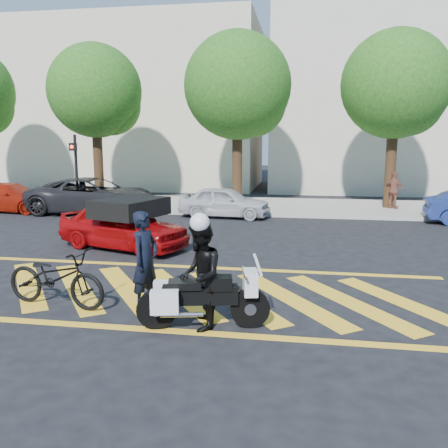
% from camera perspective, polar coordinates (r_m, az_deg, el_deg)
% --- Properties ---
extents(ground, '(90.00, 90.00, 0.00)m').
position_cam_1_polar(ground, '(9.80, -8.21, -8.01)').
color(ground, black).
rests_on(ground, ground).
extents(sidewalk, '(60.00, 5.00, 0.15)m').
position_cam_1_polar(sidewalk, '(21.26, 1.56, 2.24)').
color(sidewalk, '#9E998E').
rests_on(sidewalk, ground).
extents(crosswalk, '(12.33, 4.00, 0.01)m').
position_cam_1_polar(crosswalk, '(9.81, -8.43, -7.97)').
color(crosswalk, yellow).
rests_on(crosswalk, ground).
extents(building_left, '(16.00, 8.00, 10.00)m').
position_cam_1_polar(building_left, '(31.83, -10.88, 13.64)').
color(building_left, beige).
rests_on(building_left, ground).
extents(building_right, '(16.00, 8.00, 11.00)m').
position_cam_1_polar(building_right, '(30.57, 21.64, 14.20)').
color(building_right, beige).
rests_on(building_right, ground).
extents(tree_left, '(4.20, 4.20, 7.26)m').
position_cam_1_polar(tree_left, '(22.95, -14.88, 14.82)').
color(tree_left, black).
rests_on(tree_left, ground).
extents(tree_center, '(4.60, 4.60, 7.56)m').
position_cam_1_polar(tree_center, '(21.19, 2.01, 15.83)').
color(tree_center, black).
rests_on(tree_center, ground).
extents(tree_right, '(4.40, 4.40, 7.41)m').
position_cam_1_polar(tree_right, '(21.34, 20.23, 15.04)').
color(tree_right, black).
rests_on(tree_right, ground).
extents(signal_pole, '(0.28, 0.43, 3.20)m').
position_cam_1_polar(signal_pole, '(20.85, -17.43, 6.71)').
color(signal_pole, black).
rests_on(signal_pole, ground).
extents(officer_bike, '(0.58, 0.74, 1.79)m').
position_cam_1_polar(officer_bike, '(8.68, -9.46, -4.31)').
color(officer_bike, black).
rests_on(officer_bike, ground).
extents(bicycle, '(2.16, 1.07, 1.08)m').
position_cam_1_polar(bicycle, '(9.26, -19.60, -6.10)').
color(bicycle, black).
rests_on(bicycle, ground).
extents(police_motorcycle, '(2.15, 0.88, 0.96)m').
position_cam_1_polar(police_motorcycle, '(7.77, -2.76, -8.80)').
color(police_motorcycle, black).
rests_on(police_motorcycle, ground).
extents(officer_moto, '(0.83, 0.97, 1.76)m').
position_cam_1_polar(officer_moto, '(7.67, -2.89, -6.24)').
color(officer_moto, black).
rests_on(officer_moto, ground).
extents(red_convertible, '(4.12, 2.72, 1.30)m').
position_cam_1_polar(red_convertible, '(13.51, -12.07, -0.19)').
color(red_convertible, '#970609').
rests_on(red_convertible, ground).
extents(parked_left, '(4.26, 2.05, 1.20)m').
position_cam_1_polar(parked_left, '(21.89, -24.35, 2.94)').
color(parked_left, '#951709').
rests_on(parked_left, ground).
extents(parked_mid_left, '(5.36, 2.58, 1.47)m').
position_cam_1_polar(parked_mid_left, '(20.04, -15.38, 3.29)').
color(parked_mid_left, black).
rests_on(parked_mid_left, ground).
extents(parked_mid_right, '(3.66, 1.73, 1.21)m').
position_cam_1_polar(parked_mid_right, '(18.46, 0.07, 2.67)').
color(parked_mid_right, '#B9B9BE').
rests_on(parked_mid_right, ground).
extents(pedestrian_right, '(0.93, 0.85, 1.53)m').
position_cam_1_polar(pedestrian_right, '(20.93, 19.79, 3.82)').
color(pedestrian_right, brown).
rests_on(pedestrian_right, sidewalk).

